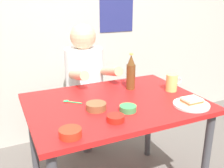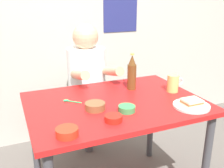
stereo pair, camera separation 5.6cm
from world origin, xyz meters
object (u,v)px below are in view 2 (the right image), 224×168
at_px(person_seated, 87,72).
at_px(stool, 88,116).
at_px(plate_orange, 191,106).
at_px(sandwich, 192,102).
at_px(beer_mug, 173,83).
at_px(dining_table, 115,114).
at_px(beer_bottle, 132,73).
at_px(sambal_bowl_red, 113,118).

bearing_deg(person_seated, stool, 90.00).
relative_size(plate_orange, sandwich, 2.00).
height_order(plate_orange, beer_mug, beer_mug).
bearing_deg(person_seated, dining_table, -90.96).
distance_m(person_seated, sandwich, 0.96).
relative_size(sandwich, beer_mug, 0.87).
bearing_deg(beer_bottle, sandwich, -66.17).
height_order(dining_table, beer_mug, beer_mug).
height_order(dining_table, person_seated, person_seated).
height_order(person_seated, beer_bottle, person_seated).
relative_size(person_seated, plate_orange, 3.27).
xyz_separation_m(plate_orange, sambal_bowl_red, (-0.51, 0.01, 0.01)).
xyz_separation_m(stool, sambal_bowl_red, (-0.13, -0.88, 0.41)).
height_order(stool, beer_mug, beer_mug).
distance_m(dining_table, plate_orange, 0.48).
bearing_deg(beer_mug, person_seated, 125.39).
xyz_separation_m(person_seated, beer_bottle, (0.19, -0.46, 0.09)).
distance_m(plate_orange, sandwich, 0.02).
distance_m(beer_mug, beer_bottle, 0.30).
height_order(plate_orange, sambal_bowl_red, sambal_bowl_red).
xyz_separation_m(dining_table, sambal_bowl_red, (-0.12, -0.25, 0.11)).
relative_size(plate_orange, sambal_bowl_red, 2.29).
height_order(stool, sambal_bowl_red, sambal_bowl_red).
xyz_separation_m(dining_table, person_seated, (0.01, 0.62, 0.12)).
height_order(stool, beer_bottle, beer_bottle).
bearing_deg(sambal_bowl_red, sandwich, -1.08).
relative_size(stool, plate_orange, 2.05).
bearing_deg(sambal_bowl_red, beer_mug, 24.70).
bearing_deg(dining_table, stool, 89.06).
relative_size(sandwich, beer_bottle, 0.42).
bearing_deg(beer_mug, plate_orange, -101.82).
relative_size(dining_table, sambal_bowl_red, 11.46).
distance_m(beer_mug, sambal_bowl_red, 0.62).
xyz_separation_m(stool, sandwich, (0.38, -0.89, 0.42)).
bearing_deg(sambal_bowl_red, dining_table, 64.64).
distance_m(person_seated, plate_orange, 0.96).
bearing_deg(sandwich, plate_orange, 0.00).
height_order(sandwich, beer_bottle, beer_bottle).
relative_size(person_seated, sambal_bowl_red, 7.49).
xyz_separation_m(dining_table, stool, (0.01, 0.63, -0.30)).
xyz_separation_m(beer_bottle, sambal_bowl_red, (-0.32, -0.42, -0.10)).
bearing_deg(dining_table, beer_mug, 0.85).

